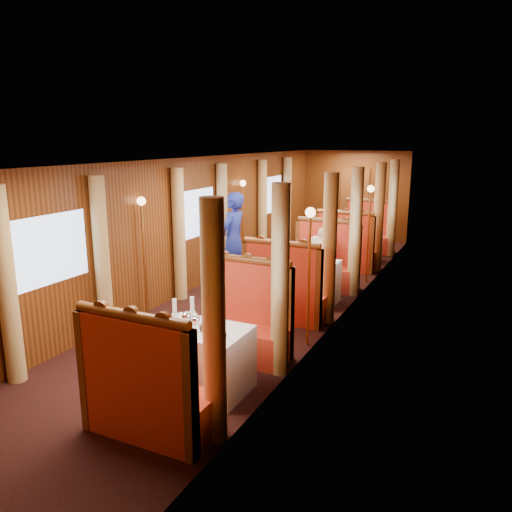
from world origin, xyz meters
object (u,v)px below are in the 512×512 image
Objects in this scene: banquette_mid_aft at (325,266)px; fruit_plate at (220,337)px; rose_vase_mid at (309,251)px; table_far at (357,244)px; banquette_near_fwd at (147,395)px; passenger at (322,252)px; banquette_far_fwd at (345,251)px; table_near at (202,359)px; table_mid at (307,282)px; banquette_mid_fwd at (285,295)px; teapot_right at (196,326)px; teapot_back at (195,321)px; rose_vase_far at (357,222)px; steward at (233,240)px; banquette_near_aft at (242,326)px; teapot_left at (187,322)px; banquette_far_aft at (367,235)px; tea_tray at (193,328)px.

fruit_plate is (0.34, -4.67, 0.35)m from banquette_mid_aft.
rose_vase_mid is at bearing 94.99° from fruit_plate.
table_far is 4.88× the size of fruit_plate.
banquette_near_fwd is at bearing -90.00° from table_far.
rose_vase_mid is 0.77m from passenger.
banquette_far_fwd is at bearing 90.00° from passenger.
passenger is at bearing 90.00° from table_near.
table_near is 3.50m from table_mid.
fruit_plate is at bearing -82.76° from banquette_mid_fwd.
table_near is 0.78× the size of banquette_near_fwd.
table_near is 2.92× the size of rose_vase_mid.
teapot_right reaches higher than teapot_back.
rose_vase_mid is (0.01, -0.98, 0.50)m from banquette_mid_aft.
banquette_mid_fwd is 6.23× the size of fruit_plate.
banquette_mid_aft reaches higher than teapot_right.
steward is at bearing -116.44° from rose_vase_far.
banquette_mid_fwd is 1.28× the size of table_far.
banquette_near_aft reaches higher than passenger.
passenger is at bearing 90.00° from banquette_near_aft.
steward reaches higher than rose_vase_far.
rose_vase_far is at bearing 91.61° from banquette_far_fwd.
steward reaches higher than teapot_back.
rose_vase_mid is at bearing -89.69° from banquette_far_fwd.
banquette_mid_aft is 1.28× the size of table_far.
banquette_mid_fwd reaches higher than table_mid.
banquette_mid_aft is (0.00, 2.03, 0.00)m from banquette_mid_fwd.
teapot_back is at bearing 95.46° from banquette_near_fwd.
table_near and table_far have the same top height.
teapot_back is (-0.10, -3.47, 0.44)m from table_mid.
banquette_far_fwd is (0.00, 4.97, 0.00)m from banquette_near_aft.
banquette_far_fwd is 6.08m from teapot_left.
banquette_mid_aft is (0.00, 5.53, 0.00)m from banquette_near_fwd.
teapot_right reaches higher than table_far.
banquette_near_fwd reaches higher than fruit_plate.
banquette_near_fwd is at bearing -111.32° from fruit_plate.
rose_vase_mid is at bearing -89.83° from banquette_far_aft.
banquette_mid_fwd is 3.50m from banquette_far_fwd.
banquette_near_aft is 3.29m from passenger.
banquette_near_fwd is 7.00m from banquette_far_fwd.
teapot_right is at bearing -37.81° from tea_tray.
tea_tray is (-0.08, -0.04, 0.38)m from table_near.
steward is (-1.61, 4.79, 0.50)m from banquette_near_fwd.
table_near is at bearing -90.00° from table_mid.
steward is 1.70m from passenger.
rose_vase_far is (-0.03, 6.97, 0.55)m from table_near.
teapot_back reaches higher than table_near.
rose_vase_mid is at bearing -89.31° from rose_vase_far.
banquette_mid_aft is at bearing 94.11° from fruit_plate.
banquette_far_fwd is at bearing -90.00° from banquette_far_aft.
teapot_right is (-0.01, 0.92, 0.39)m from banquette_near_fwd.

